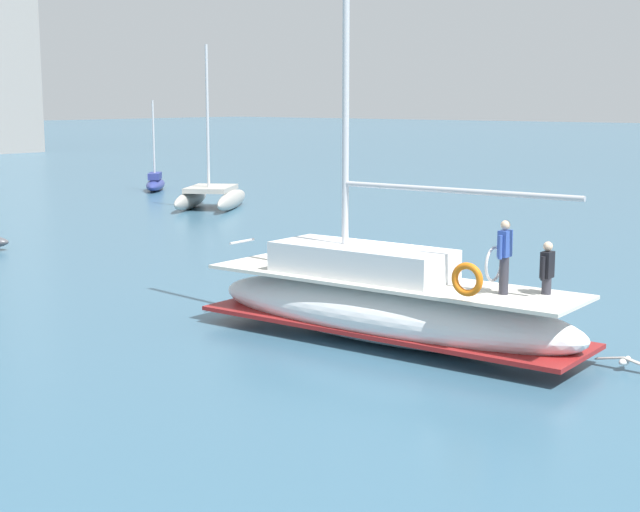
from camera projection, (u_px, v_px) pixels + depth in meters
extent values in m
plane|color=#38607A|center=(391.00, 327.00, 23.27)|extent=(400.00, 400.00, 0.00)
ellipsoid|color=silver|center=(387.00, 312.00, 21.71)|extent=(2.81, 9.69, 1.40)
cube|color=maroon|center=(387.00, 326.00, 21.76)|extent=(2.83, 9.50, 0.10)
cube|color=beige|center=(388.00, 281.00, 21.59)|extent=(2.60, 9.21, 0.08)
cube|color=silver|center=(362.00, 261.00, 21.95)|extent=(1.86, 4.39, 0.70)
cylinder|color=silver|center=(346.00, 9.00, 21.30)|extent=(0.16, 0.16, 12.14)
cylinder|color=#B7B7BC|center=(455.00, 191.00, 20.25)|extent=(0.37, 5.76, 0.12)
cylinder|color=silver|center=(242.00, 241.00, 24.11)|extent=(0.90, 0.10, 0.06)
torus|color=orange|center=(467.00, 279.00, 19.02)|extent=(0.17, 0.71, 0.70)
cylinder|color=#33333D|center=(504.00, 276.00, 19.82)|extent=(0.20, 0.20, 0.80)
cube|color=#3351AD|center=(505.00, 244.00, 19.71)|extent=(0.33, 0.21, 0.56)
sphere|color=beige|center=(505.00, 225.00, 19.65)|extent=(0.20, 0.20, 0.20)
cylinder|color=#3351AD|center=(500.00, 247.00, 19.54)|extent=(0.09, 0.09, 0.50)
cylinder|color=#3351AD|center=(509.00, 245.00, 19.89)|extent=(0.09, 0.09, 0.50)
cylinder|color=#33333D|center=(546.00, 286.00, 19.87)|extent=(0.20, 0.20, 0.35)
cube|color=black|center=(547.00, 265.00, 19.79)|extent=(0.33, 0.21, 0.56)
sphere|color=beige|center=(548.00, 246.00, 19.73)|extent=(0.20, 0.20, 0.20)
cylinder|color=black|center=(543.00, 269.00, 19.63)|extent=(0.09, 0.09, 0.50)
cylinder|color=black|center=(551.00, 266.00, 19.98)|extent=(0.09, 0.09, 0.50)
torus|color=silver|center=(494.00, 264.00, 19.93)|extent=(0.76, 0.09, 0.76)
ellipsoid|color=#B7B2A8|center=(232.00, 200.00, 48.12)|extent=(5.19, 3.49, 0.92)
ellipsoid|color=#B7B2A8|center=(191.00, 199.00, 48.41)|extent=(5.19, 3.49, 0.92)
cube|color=#B7B2A8|center=(211.00, 189.00, 48.18)|extent=(3.80, 3.47, 0.24)
cylinder|color=silver|center=(207.00, 116.00, 47.16)|extent=(0.14, 0.14, 7.06)
ellipsoid|color=navy|center=(156.00, 185.00, 57.87)|extent=(3.89, 3.67, 0.70)
cube|color=navy|center=(155.00, 176.00, 57.57)|extent=(1.73, 1.66, 0.40)
cylinder|color=silver|center=(154.00, 140.00, 57.10)|extent=(0.12, 0.12, 4.77)
ellipsoid|color=silver|center=(624.00, 362.00, 19.51)|extent=(0.36, 0.19, 0.16)
sphere|color=silver|center=(628.00, 358.00, 19.65)|extent=(0.11, 0.11, 0.11)
cone|color=gold|center=(629.00, 358.00, 19.70)|extent=(0.07, 0.04, 0.04)
cube|color=#9E9993|center=(610.00, 358.00, 19.71)|extent=(0.15, 0.62, 0.15)
cube|color=#9E9993|center=(639.00, 363.00, 19.31)|extent=(0.15, 0.62, 0.15)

